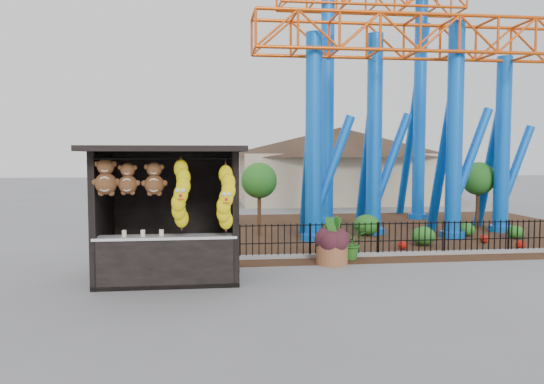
{
  "coord_description": "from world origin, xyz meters",
  "views": [
    {
      "loc": [
        -2.11,
        -11.62,
        2.92
      ],
      "look_at": [
        -0.48,
        1.5,
        2.0
      ],
      "focal_mm": 35.0,
      "sensor_mm": 36.0,
      "label": 1
    }
  ],
  "objects": [
    {
      "name": "terracotta_planter",
      "position": [
        1.22,
        2.11,
        0.27
      ],
      "size": [
        0.93,
        0.93,
        0.55
      ],
      "primitive_type": "cylinder",
      "rotation": [
        0.0,
        0.0,
        -0.11
      ],
      "color": "brown",
      "rests_on": "ground"
    },
    {
      "name": "curb",
      "position": [
        4.0,
        3.0,
        0.06
      ],
      "size": [
        18.0,
        0.18,
        0.12
      ],
      "primitive_type": "cube",
      "color": "gray",
      "rests_on": "ground"
    },
    {
      "name": "landscaping",
      "position": [
        4.48,
        5.86,
        0.32
      ],
      "size": [
        7.55,
        3.97,
        0.76
      ],
      "color": "#225D1B",
      "rests_on": "mulch_bed"
    },
    {
      "name": "planter_foliage",
      "position": [
        1.22,
        2.11,
        0.87
      ],
      "size": [
        0.7,
        0.7,
        0.64
      ],
      "primitive_type": "ellipsoid",
      "color": "#35151C",
      "rests_on": "terracotta_planter"
    },
    {
      "name": "prize_booth",
      "position": [
        -3.0,
        0.9,
        1.53
      ],
      "size": [
        3.5,
        3.4,
        3.12
      ],
      "color": "black",
      "rests_on": "ground"
    },
    {
      "name": "picket_fence",
      "position": [
        4.9,
        3.0,
        0.5
      ],
      "size": [
        12.2,
        0.06,
        1.0
      ],
      "primitive_type": null,
      "color": "black",
      "rests_on": "ground"
    },
    {
      "name": "ground",
      "position": [
        0.0,
        0.0,
        0.0
      ],
      "size": [
        120.0,
        120.0,
        0.0
      ],
      "primitive_type": "plane",
      "color": "slate",
      "rests_on": "ground"
    },
    {
      "name": "pavilion",
      "position": [
        6.0,
        20.0,
        3.07
      ],
      "size": [
        15.0,
        15.0,
        4.8
      ],
      "color": "#BFAD8C",
      "rests_on": "ground"
    },
    {
      "name": "roller_coaster",
      "position": [
        5.12,
        8.23,
        6.44
      ],
      "size": [
        11.0,
        6.37,
        10.82
      ],
      "color": "blue",
      "rests_on": "ground"
    },
    {
      "name": "mulch_bed",
      "position": [
        4.0,
        8.0,
        0.01
      ],
      "size": [
        18.0,
        12.0,
        0.02
      ],
      "primitive_type": "cube",
      "color": "#331E11",
      "rests_on": "ground"
    },
    {
      "name": "potted_plant",
      "position": [
        1.89,
        2.7,
        0.48
      ],
      "size": [
        1.02,
        0.94,
        0.95
      ],
      "primitive_type": "imported",
      "rotation": [
        0.0,
        0.0,
        0.26
      ],
      "color": "#295C1B",
      "rests_on": "ground"
    }
  ]
}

